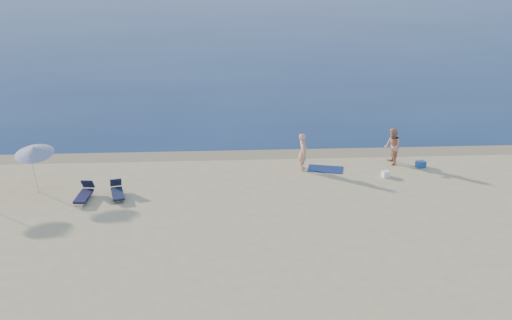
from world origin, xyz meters
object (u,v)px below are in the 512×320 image
at_px(blue_cooler, 421,164).
at_px(umbrella_near, 34,151).
at_px(person_right, 392,146).
at_px(person_left, 303,152).

xyz_separation_m(blue_cooler, umbrella_near, (-18.40, -1.90, 1.81)).
bearing_deg(person_right, umbrella_near, -84.55).
height_order(person_left, blue_cooler, person_left).
bearing_deg(person_right, person_left, -86.17).
height_order(person_right, blue_cooler, person_right).
bearing_deg(person_left, umbrella_near, 100.71).
distance_m(person_right, umbrella_near, 17.24).
bearing_deg(blue_cooler, person_right, 143.39).
distance_m(person_left, blue_cooler, 6.01).
height_order(blue_cooler, umbrella_near, umbrella_near).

